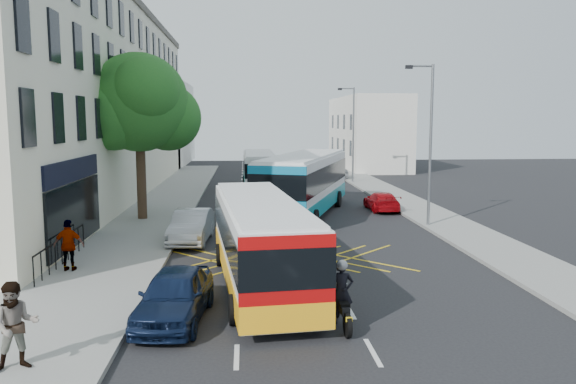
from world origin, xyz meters
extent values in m
plane|color=black|center=(0.00, 0.00, 0.00)|extent=(120.00, 120.00, 0.00)
cube|color=gray|center=(-8.50, 15.00, 0.07)|extent=(5.00, 70.00, 0.15)
cube|color=gray|center=(7.50, 15.00, 0.07)|extent=(3.00, 70.00, 0.15)
cube|color=#EAE5C3|center=(-14.00, 24.50, 6.50)|extent=(8.00, 45.00, 13.00)
cube|color=#59544C|center=(-14.00, 24.50, 13.25)|extent=(8.30, 45.00, 0.50)
cube|color=black|center=(-9.95, 8.00, 3.40)|extent=(0.12, 7.00, 0.90)
cube|color=black|center=(-9.95, 8.00, 1.60)|extent=(0.12, 7.00, 2.60)
cube|color=silver|center=(-14.00, 55.00, 5.00)|extent=(8.00, 20.00, 10.00)
cube|color=silver|center=(11.00, 48.00, 4.00)|extent=(6.00, 18.00, 8.00)
cylinder|color=#382619|center=(-8.50, 15.00, 2.35)|extent=(0.50, 0.50, 4.40)
sphere|color=#18571E|center=(-8.50, 15.00, 6.35)|extent=(5.20, 5.20, 5.20)
sphere|color=#18571E|center=(-7.10, 15.80, 5.55)|extent=(3.60, 3.60, 3.60)
sphere|color=#18571E|center=(-9.70, 14.40, 5.75)|extent=(3.80, 3.80, 3.80)
sphere|color=#18571E|center=(-7.90, 13.70, 6.95)|extent=(3.40, 3.40, 3.40)
sphere|color=#18571E|center=(-9.30, 16.10, 7.35)|extent=(3.20, 3.20, 3.20)
cylinder|color=slate|center=(6.30, 12.00, 4.15)|extent=(0.14, 0.14, 8.00)
cylinder|color=slate|center=(5.70, 12.00, 8.05)|extent=(1.20, 0.10, 0.10)
cube|color=black|center=(5.10, 12.00, 8.00)|extent=(0.35, 0.15, 0.18)
cylinder|color=slate|center=(6.30, 32.00, 4.15)|extent=(0.14, 0.14, 8.00)
cylinder|color=slate|center=(5.70, 32.00, 8.05)|extent=(1.20, 0.10, 0.10)
cube|color=black|center=(5.10, 32.00, 8.00)|extent=(0.35, 0.15, 0.18)
cube|color=silver|center=(-2.49, 2.60, 1.55)|extent=(3.33, 10.37, 2.46)
cube|color=silver|center=(-2.49, 2.60, 2.83)|extent=(3.13, 10.15, 0.11)
cube|color=black|center=(-2.49, 2.60, 1.90)|extent=(3.40, 10.44, 1.02)
cube|color=#FFAB15|center=(-2.49, 2.60, 0.69)|extent=(3.39, 10.43, 0.69)
cube|color=#A90909|center=(-1.98, -2.44, 1.57)|extent=(2.35, 0.34, 2.32)
cube|color=#FF0C0C|center=(-2.88, -2.54, 0.93)|extent=(0.25, 0.08, 0.25)
cube|color=#FF0C0C|center=(-1.07, -2.35, 0.93)|extent=(0.25, 0.08, 0.25)
cylinder|color=black|center=(-3.92, 5.25, 0.42)|extent=(0.34, 0.86, 0.83)
cylinder|color=black|center=(-1.62, 5.49, 0.42)|extent=(0.34, 0.86, 0.83)
cylinder|color=black|center=(-3.30, -0.92, 0.42)|extent=(0.34, 0.86, 0.83)
cylinder|color=black|center=(-0.99, -0.69, 0.42)|extent=(0.34, 0.86, 0.83)
cube|color=silver|center=(0.47, 16.37, 1.88)|extent=(6.57, 12.57, 2.97)
cube|color=silver|center=(0.47, 16.37, 3.41)|extent=(6.28, 12.26, 0.13)
cube|color=black|center=(0.47, 16.37, 2.30)|extent=(6.65, 12.64, 1.23)
cube|color=#0B838D|center=(0.47, 16.37, 0.84)|extent=(6.63, 12.63, 0.84)
cube|color=#0D74A2|center=(-1.48, 10.56, 1.90)|extent=(2.72, 1.00, 2.80)
cube|color=#FF0C0C|center=(-2.57, 10.92, 1.12)|extent=(0.26, 0.14, 0.25)
cube|color=#FF0C0C|center=(-0.39, 10.19, 1.12)|extent=(0.26, 0.14, 0.25)
cylinder|color=black|center=(0.21, 20.00, 0.50)|extent=(0.62, 1.06, 1.01)
cylinder|color=black|center=(2.87, 19.11, 0.50)|extent=(0.62, 1.06, 1.01)
cylinder|color=black|center=(-2.17, 12.89, 0.50)|extent=(0.62, 1.06, 1.01)
cylinder|color=black|center=(0.48, 12.00, 0.50)|extent=(0.62, 1.06, 1.01)
cube|color=silver|center=(-1.81, 28.19, 1.57)|extent=(2.44, 10.34, 2.49)
cube|color=silver|center=(-1.81, 28.19, 2.86)|extent=(2.25, 10.13, 0.11)
cube|color=black|center=(-1.81, 28.19, 1.92)|extent=(2.50, 10.40, 1.03)
cube|color=#0B8F84|center=(-1.81, 28.19, 0.70)|extent=(2.49, 10.39, 0.70)
cube|color=white|center=(-1.76, 23.06, 1.59)|extent=(2.39, 0.12, 2.34)
cube|color=#FF0C0C|center=(-2.69, 23.04, 0.94)|extent=(0.25, 0.06, 0.25)
cube|color=#FF0C0C|center=(-0.84, 23.06, 0.94)|extent=(0.25, 0.06, 0.25)
cylinder|color=black|center=(-3.01, 30.99, 0.42)|extent=(0.27, 0.85, 0.84)
cylinder|color=black|center=(-0.67, 31.01, 0.42)|extent=(0.27, 0.85, 0.84)
cylinder|color=black|center=(-2.95, 24.71, 0.42)|extent=(0.27, 0.85, 0.84)
cylinder|color=black|center=(-0.61, 24.73, 0.42)|extent=(0.27, 0.85, 0.84)
cylinder|color=black|center=(-0.43, -2.04, 0.31)|extent=(0.15, 0.62, 0.62)
cylinder|color=black|center=(-0.50, -0.60, 0.31)|extent=(0.15, 0.62, 0.62)
cube|color=black|center=(-0.47, -1.32, 0.60)|extent=(0.27, 1.17, 0.21)
cube|color=black|center=(-0.48, -1.08, 0.77)|extent=(0.29, 0.45, 0.19)
cube|color=black|center=(-0.46, -1.56, 0.72)|extent=(0.27, 0.49, 0.10)
cylinder|color=slate|center=(-0.50, -0.64, 0.67)|extent=(0.08, 0.42, 0.81)
cylinder|color=slate|center=(-0.49, -0.79, 1.01)|extent=(0.58, 0.07, 0.04)
cube|color=gold|center=(-0.42, -2.20, 0.53)|extent=(0.17, 0.03, 0.13)
imported|color=black|center=(-0.47, -1.37, 0.98)|extent=(0.63, 0.43, 1.66)
sphere|color=#99999E|center=(-0.47, -1.37, 1.69)|extent=(0.29, 0.29, 0.29)
imported|color=#0D1936|center=(-4.90, -0.51, 0.71)|extent=(2.13, 4.35, 1.43)
imported|color=#B9BCC1|center=(-5.36, 9.47, 0.72)|extent=(1.85, 4.48, 1.44)
imported|color=#A7070D|center=(5.24, 17.46, 0.57)|extent=(1.59, 3.90, 1.13)
imported|color=#393B40|center=(-0.75, 44.00, 0.59)|extent=(2.41, 4.45, 1.19)
imported|color=#A6A9AD|center=(5.46, 35.86, 0.74)|extent=(1.90, 4.40, 1.48)
imported|color=black|center=(3.30, 43.53, 0.74)|extent=(1.67, 4.51, 1.47)
imported|color=gray|center=(-7.84, -3.59, 1.11)|extent=(1.12, 1.00, 1.92)
imported|color=gray|center=(-9.16, 4.43, 1.06)|extent=(1.09, 0.50, 1.82)
camera|label=1|loc=(-2.98, -15.41, 5.44)|focal=35.00mm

